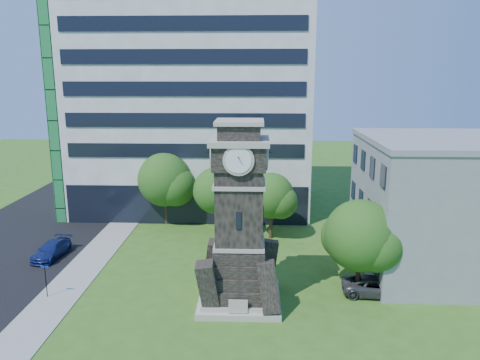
{
  "coord_description": "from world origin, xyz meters",
  "views": [
    {
      "loc": [
        4.08,
        -26.98,
        15.02
      ],
      "look_at": [
        2.86,
        6.54,
        7.38
      ],
      "focal_mm": 35.0,
      "sensor_mm": 36.0,
      "label": 1
    }
  ],
  "objects_px": {
    "car_street_north": "(52,250)",
    "clock_tower": "(240,227)",
    "street_sign": "(46,277)",
    "park_bench": "(226,306)",
    "car_east_lot": "(376,286)"
  },
  "relations": [
    {
      "from": "car_street_north",
      "to": "clock_tower",
      "type": "bearing_deg",
      "value": -18.58
    },
    {
      "from": "clock_tower",
      "to": "street_sign",
      "type": "bearing_deg",
      "value": 179.73
    },
    {
      "from": "clock_tower",
      "to": "park_bench",
      "type": "xyz_separation_m",
      "value": [
        -0.8,
        -1.71,
        -4.76
      ]
    },
    {
      "from": "car_east_lot",
      "to": "car_street_north",
      "type": "bearing_deg",
      "value": 81.9
    },
    {
      "from": "car_east_lot",
      "to": "park_bench",
      "type": "distance_m",
      "value": 10.62
    },
    {
      "from": "park_bench",
      "to": "street_sign",
      "type": "height_order",
      "value": "street_sign"
    },
    {
      "from": "car_east_lot",
      "to": "park_bench",
      "type": "bearing_deg",
      "value": 111.14
    },
    {
      "from": "car_east_lot",
      "to": "street_sign",
      "type": "xyz_separation_m",
      "value": [
        -22.64,
        -1.17,
        0.85
      ]
    },
    {
      "from": "clock_tower",
      "to": "street_sign",
      "type": "height_order",
      "value": "clock_tower"
    },
    {
      "from": "car_east_lot",
      "to": "park_bench",
      "type": "xyz_separation_m",
      "value": [
        -10.21,
        -2.94,
        -0.13
      ]
    },
    {
      "from": "clock_tower",
      "to": "car_street_north",
      "type": "height_order",
      "value": "clock_tower"
    },
    {
      "from": "park_bench",
      "to": "clock_tower",
      "type": "bearing_deg",
      "value": 65.74
    },
    {
      "from": "car_street_north",
      "to": "park_bench",
      "type": "xyz_separation_m",
      "value": [
        15.21,
        -8.89,
        -0.13
      ]
    },
    {
      "from": "park_bench",
      "to": "street_sign",
      "type": "xyz_separation_m",
      "value": [
        -12.43,
        1.77,
        0.97
      ]
    },
    {
      "from": "park_bench",
      "to": "car_east_lot",
      "type": "bearing_deg",
      "value": 16.92
    }
  ]
}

